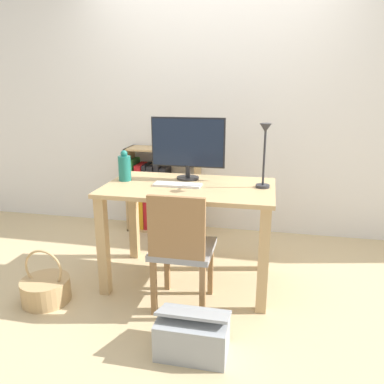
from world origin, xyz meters
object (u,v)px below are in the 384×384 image
at_px(bookshelf, 154,193).
at_px(storage_box, 193,334).
at_px(monitor, 188,144).
at_px(vase, 125,167).
at_px(desk_lamp, 264,149).
at_px(chair, 181,247).
at_px(basket, 46,289).
at_px(keyboard, 178,185).

relative_size(bookshelf, storage_box, 2.13).
height_order(monitor, storage_box, monitor).
relative_size(vase, desk_lamp, 0.51).
bearing_deg(storage_box, vase, 129.79).
bearing_deg(bookshelf, chair, -65.69).
height_order(vase, bookshelf, vase).
distance_m(vase, desk_lamp, 1.05).
xyz_separation_m(vase, basket, (-0.41, -0.54, -0.78)).
height_order(desk_lamp, chair, desk_lamp).
distance_m(basket, storage_box, 1.16).
height_order(keyboard, desk_lamp, desk_lamp).
xyz_separation_m(desk_lamp, basket, (-1.45, -0.50, -0.96)).
bearing_deg(desk_lamp, monitor, 161.69).
height_order(monitor, chair, monitor).
bearing_deg(desk_lamp, bookshelf, 138.38).
bearing_deg(vase, monitor, 17.65).
bearing_deg(storage_box, monitor, 103.81).
bearing_deg(basket, vase, 52.59).
distance_m(vase, chair, 0.81).
relative_size(desk_lamp, storage_box, 1.14).
bearing_deg(basket, bookshelf, 77.59).
distance_m(monitor, keyboard, 0.34).
bearing_deg(basket, storage_box, -15.25).
relative_size(desk_lamp, basket, 1.18).
relative_size(monitor, storage_box, 1.40).
height_order(keyboard, chair, chair).
height_order(desk_lamp, bookshelf, desk_lamp).
bearing_deg(keyboard, monitor, 82.36).
bearing_deg(keyboard, bookshelf, 116.77).
distance_m(vase, storage_box, 1.33).
distance_m(bookshelf, basket, 1.56).
bearing_deg(keyboard, chair, -73.14).
distance_m(monitor, basket, 1.46).
bearing_deg(chair, bookshelf, 108.58).
height_order(basket, storage_box, basket).
height_order(bookshelf, storage_box, bookshelf).
bearing_deg(bookshelf, vase, -84.89).
height_order(vase, desk_lamp, desk_lamp).
xyz_separation_m(desk_lamp, chair, (-0.50, -0.39, -0.60)).
distance_m(keyboard, chair, 0.50).
height_order(monitor, bookshelf, monitor).
bearing_deg(vase, keyboard, -9.37).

